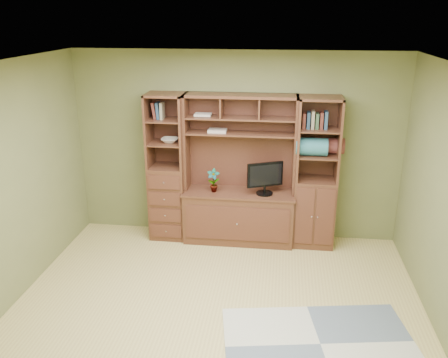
# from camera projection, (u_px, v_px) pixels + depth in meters

# --- Properties ---
(room) EXTENTS (4.60, 4.10, 2.64)m
(room) POSITION_uv_depth(u_px,v_px,m) (215.00, 200.00, 4.68)
(room) COLOR tan
(room) RESTS_ON ground
(center_hutch) EXTENTS (1.54, 0.53, 2.05)m
(center_hutch) POSITION_uv_depth(u_px,v_px,m) (239.00, 172.00, 6.39)
(center_hutch) COLOR #502B1C
(center_hutch) RESTS_ON ground
(left_tower) EXTENTS (0.50, 0.45, 2.05)m
(left_tower) POSITION_uv_depth(u_px,v_px,m) (168.00, 168.00, 6.54)
(left_tower) COLOR #502B1C
(left_tower) RESTS_ON ground
(right_tower) EXTENTS (0.55, 0.45, 2.05)m
(right_tower) POSITION_uv_depth(u_px,v_px,m) (316.00, 174.00, 6.30)
(right_tower) COLOR #502B1C
(right_tower) RESTS_ON ground
(rug) EXTENTS (2.04, 1.54, 0.01)m
(rug) POSITION_uv_depth(u_px,v_px,m) (320.00, 344.00, 4.61)
(rug) COLOR #959A9A
(rug) RESTS_ON ground
(monitor) EXTENTS (0.55, 0.41, 0.61)m
(monitor) POSITION_uv_depth(u_px,v_px,m) (265.00, 173.00, 6.31)
(monitor) COLOR black
(monitor) RESTS_ON center_hutch
(orchid) EXTENTS (0.17, 0.12, 0.32)m
(orchid) POSITION_uv_depth(u_px,v_px,m) (213.00, 181.00, 6.44)
(orchid) COLOR #AA4E39
(orchid) RESTS_ON center_hutch
(magazines) EXTENTS (0.25, 0.18, 0.04)m
(magazines) POSITION_uv_depth(u_px,v_px,m) (217.00, 131.00, 6.33)
(magazines) COLOR beige
(magazines) RESTS_ON center_hutch
(bowl) EXTENTS (0.23, 0.23, 0.06)m
(bowl) POSITION_uv_depth(u_px,v_px,m) (170.00, 140.00, 6.41)
(bowl) COLOR beige
(bowl) RESTS_ON left_tower
(blanket_teal) EXTENTS (0.40, 0.23, 0.23)m
(blanket_teal) POSITION_uv_depth(u_px,v_px,m) (312.00, 147.00, 6.14)
(blanket_teal) COLOR #2D6B77
(blanket_teal) RESTS_ON right_tower
(blanket_red) EXTENTS (0.38, 0.21, 0.21)m
(blanket_red) POSITION_uv_depth(u_px,v_px,m) (330.00, 146.00, 6.24)
(blanket_red) COLOR brown
(blanket_red) RESTS_ON right_tower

